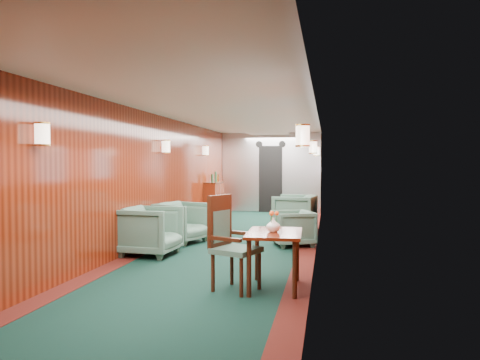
{
  "coord_description": "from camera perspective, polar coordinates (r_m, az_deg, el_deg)",
  "views": [
    {
      "loc": [
        1.68,
        -8.16,
        1.48
      ],
      "look_at": [
        0.0,
        0.84,
        1.15
      ],
      "focal_mm": 35.0,
      "sensor_mm": 36.0,
      "label": 1
    }
  ],
  "objects": [
    {
      "name": "room",
      "position": [
        8.33,
        -1.06,
        3.13
      ],
      "size": [
        12.0,
        12.1,
        2.4
      ],
      "color": "black",
      "rests_on": "ground"
    },
    {
      "name": "bulkhead",
      "position": [
        14.17,
        3.78,
        0.87
      ],
      "size": [
        2.98,
        0.17,
        2.39
      ],
      "color": "silver",
      "rests_on": "ground"
    },
    {
      "name": "windows_right",
      "position": [
        8.41,
        9.27,
        1.83
      ],
      "size": [
        0.02,
        8.6,
        0.8
      ],
      "color": "silver",
      "rests_on": "ground"
    },
    {
      "name": "wall_sconces",
      "position": [
        8.89,
        -0.32,
        4.06
      ],
      "size": [
        2.97,
        7.97,
        0.25
      ],
      "color": "#FFE5C6",
      "rests_on": "ground"
    },
    {
      "name": "dining_table",
      "position": [
        5.55,
        4.23,
        -7.43
      ],
      "size": [
        0.66,
        0.92,
        0.67
      ],
      "rotation": [
        0.0,
        0.0,
        0.03
      ],
      "color": "maroon",
      "rests_on": "ground"
    },
    {
      "name": "side_chair",
      "position": [
        5.52,
        -1.38,
        -7.13
      ],
      "size": [
        0.63,
        0.65,
        1.11
      ],
      "rotation": [
        0.0,
        0.0,
        -0.39
      ],
      "color": "#1D453A",
      "rests_on": "ground"
    },
    {
      "name": "credenza",
      "position": [
        12.72,
        -3.18,
        -2.37
      ],
      "size": [
        0.34,
        1.09,
        1.25
      ],
      "color": "maroon",
      "rests_on": "ground"
    },
    {
      "name": "flower_vase",
      "position": [
        5.51,
        4.08,
        -5.48
      ],
      "size": [
        0.19,
        0.19,
        0.17
      ],
      "primitive_type": "imported",
      "rotation": [
        0.0,
        0.0,
        0.18
      ],
      "color": "white",
      "rests_on": "dining_table"
    },
    {
      "name": "armchair_left_near",
      "position": [
        7.68,
        -10.87,
        -6.1
      ],
      "size": [
        0.92,
        0.9,
        0.79
      ],
      "primitive_type": "imported",
      "rotation": [
        0.0,
        0.0,
        1.5
      ],
      "color": "#1D453A",
      "rests_on": "ground"
    },
    {
      "name": "armchair_left_far",
      "position": [
        8.82,
        -7.09,
        -5.14
      ],
      "size": [
        1.06,
        1.05,
        0.75
      ],
      "primitive_type": "imported",
      "rotation": [
        0.0,
        0.0,
        1.21
      ],
      "color": "#1D453A",
      "rests_on": "ground"
    },
    {
      "name": "armchair_right_near",
      "position": [
        8.44,
        6.44,
        -5.86
      ],
      "size": [
        0.89,
        0.88,
        0.64
      ],
      "primitive_type": "imported",
      "rotation": [
        0.0,
        0.0,
        -1.22
      ],
      "color": "#1D453A",
      "rests_on": "ground"
    },
    {
      "name": "armchair_right_far",
      "position": [
        10.4,
        6.67,
        -3.93
      ],
      "size": [
        0.99,
        0.97,
        0.79
      ],
      "primitive_type": "imported",
      "rotation": [
        0.0,
        0.0,
        -1.72
      ],
      "color": "#1D453A",
      "rests_on": "ground"
    }
  ]
}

